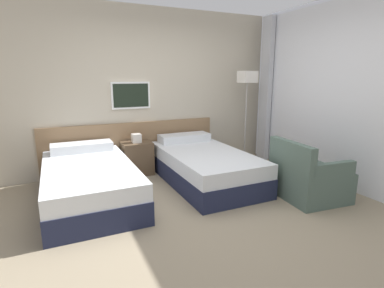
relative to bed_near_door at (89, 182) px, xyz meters
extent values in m
plane|color=gray|center=(1.25, -0.94, -0.25)|extent=(16.00, 16.00, 0.00)
cube|color=#B7AD99|center=(1.25, 1.07, 1.10)|extent=(10.00, 0.06, 2.70)
cube|color=#846647|center=(0.84, 1.02, 0.17)|extent=(2.93, 0.04, 0.83)
cube|color=white|center=(0.84, 1.02, 1.03)|extent=(0.64, 0.03, 0.44)
cube|color=black|center=(0.84, 1.00, 1.03)|extent=(0.58, 0.01, 0.38)
cube|color=white|center=(3.46, -1.20, 1.10)|extent=(0.06, 4.48, 2.70)
cube|color=silver|center=(3.41, -1.20, 1.07)|extent=(0.03, 4.12, 2.64)
cube|color=#B7BAC1|center=(3.33, 0.69, 1.07)|extent=(0.10, 0.24, 2.64)
cube|color=#1E233D|center=(0.00, -0.03, -0.11)|extent=(1.10, 2.03, 0.28)
cube|color=silver|center=(0.00, -0.03, 0.13)|extent=(1.08, 2.01, 0.20)
cube|color=silver|center=(0.00, 0.76, 0.30)|extent=(0.88, 0.34, 0.13)
cube|color=#1E233D|center=(1.68, -0.03, -0.11)|extent=(1.10, 2.03, 0.28)
cube|color=silver|center=(1.68, -0.03, 0.13)|extent=(1.08, 2.01, 0.20)
cube|color=silver|center=(1.68, 0.76, 0.30)|extent=(0.88, 0.34, 0.13)
cube|color=brown|center=(0.84, 0.77, 0.02)|extent=(0.48, 0.37, 0.54)
cube|color=silver|center=(0.84, 0.77, 0.36)|extent=(0.14, 0.14, 0.14)
cylinder|color=#9E9993|center=(2.80, 0.55, -0.24)|extent=(0.24, 0.24, 0.02)
cylinder|color=#9E9993|center=(2.80, 0.55, 0.50)|extent=(0.02, 0.02, 1.46)
cube|color=silver|center=(2.80, 0.55, 1.33)|extent=(0.27, 0.27, 0.20)
cube|color=#4C6056|center=(2.68, -1.14, -0.05)|extent=(0.83, 0.88, 0.40)
cube|color=#4C6056|center=(2.35, -1.11, 0.34)|extent=(0.18, 0.82, 0.39)
cube|color=#4C6056|center=(2.64, -1.51, 0.24)|extent=(0.65, 0.15, 0.18)
cube|color=#4C6056|center=(2.71, -0.78, 0.24)|extent=(0.65, 0.15, 0.18)
camera|label=1|loc=(-0.33, -3.91, 1.35)|focal=28.00mm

